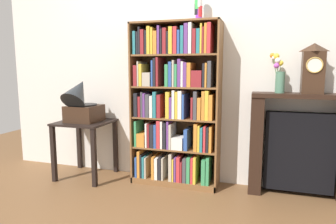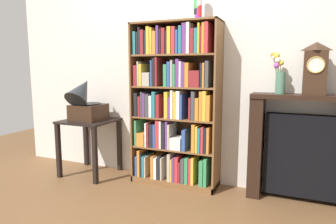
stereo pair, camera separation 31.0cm
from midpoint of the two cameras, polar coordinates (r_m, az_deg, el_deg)
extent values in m
cube|color=brown|center=(3.15, 3.27, -14.48)|extent=(7.51, 6.40, 0.02)
cube|color=silver|center=(3.20, 7.21, 9.86)|extent=(4.51, 0.08, 2.60)
cube|color=brown|center=(3.23, -3.16, 1.63)|extent=(0.02, 0.31, 1.67)
cube|color=brown|center=(2.95, 12.51, 0.80)|extent=(0.02, 0.31, 1.67)
cube|color=brown|center=(3.21, 5.18, 1.55)|extent=(0.91, 0.01, 1.67)
cube|color=brown|center=(3.07, 4.49, 16.70)|extent=(0.91, 0.31, 0.02)
cube|color=brown|center=(3.26, 4.16, -12.92)|extent=(0.91, 0.31, 0.06)
cube|color=#2D519E|center=(3.34, -2.50, -9.85)|extent=(0.02, 0.25, 0.22)
cube|color=orange|center=(3.31, -2.12, -9.44)|extent=(0.03, 0.22, 0.28)
cube|color=black|center=(3.29, -1.78, -9.83)|extent=(0.02, 0.21, 0.25)
cube|color=teal|center=(3.31, -1.17, -9.93)|extent=(0.02, 0.26, 0.23)
cube|color=#B2A893|center=(3.28, -0.93, -10.15)|extent=(0.02, 0.22, 0.22)
cube|color=orange|center=(3.25, 0.42, -10.22)|extent=(0.03, 0.21, 0.24)
cube|color=white|center=(3.26, 1.18, -10.25)|extent=(0.03, 0.26, 0.23)
cube|color=black|center=(3.23, 1.75, -10.28)|extent=(0.03, 0.24, 0.24)
cube|color=#B2A893|center=(3.22, 2.26, -10.41)|extent=(0.02, 0.24, 0.23)
cube|color=#B2A893|center=(3.17, 3.62, -10.23)|extent=(0.03, 0.21, 0.28)
cube|color=gold|center=(3.20, 4.28, -10.55)|extent=(0.02, 0.27, 0.23)
cube|color=#663884|center=(3.16, 4.50, -10.60)|extent=(0.02, 0.20, 0.25)
cube|color=#C63338|center=(3.17, 5.21, -10.50)|extent=(0.03, 0.25, 0.26)
cube|color=maroon|center=(3.17, 5.71, -10.95)|extent=(0.02, 0.24, 0.22)
cube|color=#424247|center=(3.16, 6.38, -10.66)|extent=(0.04, 0.26, 0.25)
cube|color=#388E56|center=(3.12, 6.96, -10.77)|extent=(0.03, 0.21, 0.26)
cube|color=#C63338|center=(3.11, 7.59, -10.87)|extent=(0.02, 0.21, 0.26)
cube|color=gold|center=(3.11, 8.12, -10.81)|extent=(0.03, 0.22, 0.27)
cube|color=#388E56|center=(3.10, 9.80, -11.07)|extent=(0.04, 0.24, 0.25)
cube|color=#388E56|center=(3.09, 10.55, -10.92)|extent=(0.03, 0.24, 0.28)
cube|color=brown|center=(3.15, 4.23, -6.85)|extent=(0.87, 0.29, 0.02)
cube|color=#388E56|center=(3.24, -2.64, -3.81)|extent=(0.02, 0.22, 0.27)
cube|color=orange|center=(3.22, -1.78, -5.04)|extent=(0.08, 0.21, 0.14)
cube|color=white|center=(3.20, -0.60, -4.09)|extent=(0.02, 0.25, 0.25)
cube|color=maroon|center=(3.18, -0.27, -4.23)|extent=(0.02, 0.23, 0.25)
cube|color=black|center=(3.16, 0.27, -4.36)|extent=(0.04, 0.22, 0.24)
cube|color=#2D519E|center=(3.15, 0.89, -4.41)|extent=(0.03, 0.21, 0.24)
cube|color=#C63338|center=(3.13, 1.50, -4.06)|extent=(0.04, 0.22, 0.29)
cube|color=white|center=(3.13, 2.15, -4.11)|extent=(0.02, 0.24, 0.28)
cube|color=black|center=(3.12, 2.76, -4.28)|extent=(0.03, 0.25, 0.27)
cube|color=#663884|center=(3.09, 3.22, -4.23)|extent=(0.02, 0.21, 0.28)
cube|color=#B2A893|center=(3.09, 3.64, -4.53)|extent=(0.02, 0.21, 0.26)
cube|color=white|center=(3.07, 4.85, -5.89)|extent=(0.11, 0.19, 0.12)
cube|color=#2D519E|center=(3.05, 6.55, -5.16)|extent=(0.04, 0.22, 0.21)
cube|color=orange|center=(3.01, 8.35, -4.74)|extent=(0.03, 0.22, 0.27)
cube|color=gold|center=(3.03, 9.05, -4.84)|extent=(0.02, 0.26, 0.26)
cube|color=teal|center=(3.01, 9.46, -5.09)|extent=(0.02, 0.24, 0.24)
cube|color=#C63338|center=(3.02, 10.10, -4.96)|extent=(0.02, 0.26, 0.26)
cube|color=black|center=(3.01, 10.60, -5.09)|extent=(0.02, 0.25, 0.25)
cube|color=orange|center=(2.98, 11.07, -5.16)|extent=(0.02, 0.21, 0.25)
cube|color=brown|center=(3.08, 4.29, -1.13)|extent=(0.87, 0.29, 0.02)
cube|color=black|center=(3.19, -2.46, 1.58)|extent=(0.04, 0.25, 0.24)
cube|color=maroon|center=(3.17, -1.91, 1.22)|extent=(0.03, 0.22, 0.21)
cube|color=#424247|center=(3.15, -1.50, 1.62)|extent=(0.02, 0.21, 0.26)
cube|color=#663884|center=(3.15, -0.95, 1.52)|extent=(0.02, 0.25, 0.25)
cube|color=#424247|center=(3.15, -0.29, 1.42)|extent=(0.04, 0.26, 0.24)
cube|color=white|center=(3.13, 0.35, 1.24)|extent=(0.03, 0.25, 0.22)
cube|color=teal|center=(3.10, 0.91, 1.58)|extent=(0.03, 0.23, 0.26)
cube|color=maroon|center=(3.08, 1.60, 1.25)|extent=(0.04, 0.21, 0.24)
cube|color=gold|center=(3.06, 3.32, 1.48)|extent=(0.04, 0.24, 0.27)
cube|color=#663884|center=(3.03, 3.76, 0.92)|extent=(0.02, 0.20, 0.21)
cube|color=white|center=(3.04, 4.43, 1.60)|extent=(0.03, 0.25, 0.28)
cube|color=gold|center=(3.01, 4.84, 1.40)|extent=(0.03, 0.20, 0.27)
cube|color=white|center=(3.01, 5.53, 1.47)|extent=(0.04, 0.22, 0.28)
cube|color=#2D519E|center=(3.02, 6.25, 1.15)|extent=(0.02, 0.26, 0.24)
cube|color=maroon|center=(2.99, 7.83, 0.78)|extent=(0.02, 0.25, 0.22)
cube|color=#424247|center=(2.98, 8.42, 1.33)|extent=(0.03, 0.25, 0.28)
cube|color=orange|center=(2.98, 9.18, 0.73)|extent=(0.03, 0.26, 0.22)
cube|color=orange|center=(2.95, 9.87, 1.28)|extent=(0.03, 0.24, 0.28)
cube|color=gold|center=(2.94, 10.50, 1.29)|extent=(0.03, 0.23, 0.29)
cube|color=orange|center=(2.93, 11.18, 0.85)|extent=(0.04, 0.22, 0.25)
cube|color=brown|center=(3.05, 4.35, 4.78)|extent=(0.87, 0.29, 0.02)
cube|color=maroon|center=(3.16, -2.61, 7.00)|extent=(0.04, 0.22, 0.21)
cube|color=#B2A893|center=(3.16, -1.94, 7.35)|extent=(0.02, 0.26, 0.25)
cube|color=gold|center=(3.14, -1.63, 7.12)|extent=(0.03, 0.23, 0.22)
cube|color=#B2A893|center=(3.10, -0.69, 6.31)|extent=(0.08, 0.20, 0.14)
cube|color=#2D519E|center=(3.09, 0.57, 7.43)|extent=(0.02, 0.24, 0.26)
cube|color=black|center=(3.08, 0.95, 7.61)|extent=(0.02, 0.23, 0.28)
cube|color=maroon|center=(3.08, 1.57, 7.69)|extent=(0.02, 0.27, 0.29)
cube|color=#388E56|center=(3.02, 3.08, 7.01)|extent=(0.03, 0.20, 0.22)
cube|color=#2D519E|center=(3.03, 3.90, 7.25)|extent=(0.03, 0.25, 0.24)
cube|color=#B2A893|center=(3.00, 4.31, 7.36)|extent=(0.02, 0.21, 0.26)
cube|color=#388E56|center=(3.02, 4.96, 7.00)|extent=(0.03, 0.26, 0.22)
cube|color=#663884|center=(2.99, 5.45, 7.45)|extent=(0.03, 0.22, 0.27)
cube|color=white|center=(2.98, 6.01, 7.22)|extent=(0.02, 0.23, 0.25)
cube|color=#663884|center=(2.97, 6.51, 7.11)|extent=(0.03, 0.21, 0.24)
cube|color=orange|center=(2.98, 7.35, 7.07)|extent=(0.04, 0.26, 0.23)
cube|color=maroon|center=(2.94, 8.60, 6.31)|extent=(0.10, 0.21, 0.16)
cube|color=black|center=(2.93, 9.99, 6.93)|extent=(0.02, 0.23, 0.23)
cube|color=orange|center=(2.93, 10.44, 6.96)|extent=(0.02, 0.25, 0.23)
cube|color=#424247|center=(2.91, 11.01, 7.11)|extent=(0.03, 0.22, 0.25)
cube|color=brown|center=(3.04, 4.42, 10.77)|extent=(0.87, 0.29, 0.02)
cube|color=teal|center=(3.18, -2.65, 12.90)|extent=(0.03, 0.24, 0.23)
cube|color=black|center=(3.15, -2.24, 12.90)|extent=(0.02, 0.21, 0.22)
cube|color=black|center=(3.17, -1.67, 13.28)|extent=(0.02, 0.26, 0.27)
cube|color=maroon|center=(3.14, -1.20, 13.07)|extent=(0.04, 0.24, 0.24)
cube|color=black|center=(3.13, -0.51, 12.99)|extent=(0.02, 0.26, 0.23)
cube|color=gold|center=(3.10, -0.18, 13.41)|extent=(0.03, 0.21, 0.27)
cube|color=gold|center=(3.11, 0.57, 13.28)|extent=(0.02, 0.25, 0.26)
cube|color=orange|center=(3.09, 1.16, 12.99)|extent=(0.04, 0.25, 0.22)
cube|color=#663884|center=(3.06, 1.63, 13.49)|extent=(0.02, 0.20, 0.27)
cube|color=black|center=(3.05, 2.13, 13.22)|extent=(0.02, 0.21, 0.24)
cube|color=maroon|center=(3.07, 2.93, 13.24)|extent=(0.04, 0.26, 0.25)
cube|color=black|center=(3.03, 3.30, 12.99)|extent=(0.02, 0.20, 0.21)
cube|color=gold|center=(3.02, 3.87, 13.41)|extent=(0.04, 0.21, 0.26)
cube|color=#C63338|center=(3.01, 4.69, 13.41)|extent=(0.04, 0.21, 0.26)
cube|color=#2D519E|center=(3.00, 5.42, 13.09)|extent=(0.02, 0.23, 0.22)
cube|color=teal|center=(2.99, 6.01, 13.47)|extent=(0.03, 0.21, 0.26)
cube|color=#663884|center=(2.98, 6.76, 13.68)|extent=(0.04, 0.21, 0.28)
cube|color=white|center=(2.98, 7.60, 13.70)|extent=(0.03, 0.25, 0.29)
cube|color=maroon|center=(2.98, 8.36, 13.15)|extent=(0.03, 0.26, 0.23)
cube|color=teal|center=(2.96, 9.08, 13.16)|extent=(0.03, 0.25, 0.23)
cube|color=gold|center=(2.94, 9.56, 13.61)|extent=(0.02, 0.22, 0.27)
cube|color=maroon|center=(2.94, 9.91, 13.31)|extent=(0.02, 0.22, 0.24)
cube|color=orange|center=(2.95, 10.46, 13.59)|extent=(0.02, 0.26, 0.28)
cube|color=#C63338|center=(2.93, 11.03, 13.66)|extent=(0.03, 0.24, 0.28)
cylinder|color=white|center=(3.05, 8.76, 17.85)|extent=(0.08, 0.08, 0.10)
cylinder|color=purple|center=(3.05, 8.80, 18.19)|extent=(0.08, 0.08, 0.10)
cylinder|color=red|center=(3.05, 8.83, 18.53)|extent=(0.08, 0.08, 0.10)
cylinder|color=black|center=(3.06, 8.78, 18.87)|extent=(0.08, 0.08, 0.10)
cylinder|color=blue|center=(3.06, 8.81, 19.20)|extent=(0.08, 0.08, 0.10)
cylinder|color=blue|center=(3.06, 8.84, 19.54)|extent=(0.08, 0.08, 0.10)
cylinder|color=green|center=(3.07, 8.81, 19.88)|extent=(0.08, 0.08, 0.10)
cylinder|color=white|center=(3.07, 8.85, 20.22)|extent=(0.08, 0.08, 0.10)
cube|color=black|center=(3.46, -12.45, -1.66)|extent=(0.56, 0.54, 0.02)
cube|color=black|center=(3.50, -17.86, -7.09)|extent=(0.04, 0.04, 0.61)
cube|color=black|center=(3.20, -11.13, -8.24)|extent=(0.04, 0.04, 0.61)
cube|color=black|center=(3.85, -13.24, -5.49)|extent=(0.04, 0.04, 0.61)
cube|color=black|center=(3.59, -6.86, -6.34)|extent=(0.04, 0.04, 0.61)
cube|color=#382316|center=(3.44, -12.50, -0.03)|extent=(0.33, 0.33, 0.18)
cylinder|color=black|center=(3.43, -12.55, 1.53)|extent=(0.28, 0.28, 0.01)
cylinder|color=#1E2328|center=(3.39, -13.05, 1.84)|extent=(0.03, 0.03, 0.06)
cone|color=#1E2328|center=(3.33, -13.67, 4.00)|extent=(0.26, 0.39, 0.39)
cube|color=black|center=(2.93, 27.50, 2.56)|extent=(0.90, 0.25, 0.04)
cube|color=black|center=(3.00, 19.36, -6.39)|extent=(0.12, 0.23, 0.94)
cube|color=black|center=(3.06, 26.77, -7.49)|extent=(0.62, 0.13, 0.76)
cube|color=#382316|center=(2.92, 29.09, 6.53)|extent=(0.18, 0.14, 0.38)
pyramid|color=#382316|center=(2.93, 29.40, 10.92)|extent=(0.18, 0.14, 0.07)
cylinder|color=silver|center=(2.85, 29.33, 7.86)|extent=(0.13, 0.01, 0.13)
torus|color=#B79347|center=(2.85, 29.33, 7.86)|extent=(0.14, 0.01, 0.14)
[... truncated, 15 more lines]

